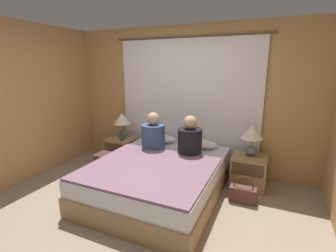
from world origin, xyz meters
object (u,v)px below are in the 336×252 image
(person_left_in_bed, at_px, (153,135))
(beer_bottle_on_left_stand, at_px, (122,136))
(handbag_on_floor, at_px, (243,194))
(lamp_right, at_px, (252,135))
(backpack_on_floor, at_px, (106,163))
(bed, at_px, (159,178))
(lamp_left, at_px, (122,121))
(nightstand_right, at_px, (248,172))
(person_right_in_bed, at_px, (190,139))
(pillow_left, at_px, (161,139))
(nightstand_left, at_px, (122,151))
(pillow_right, at_px, (201,144))

(person_left_in_bed, bearing_deg, beer_bottle_on_left_stand, 167.91)
(person_left_in_bed, distance_m, handbag_on_floor, 1.61)
(lamp_right, distance_m, backpack_on_floor, 2.44)
(lamp_right, distance_m, handbag_on_floor, 0.87)
(bed, bearing_deg, handbag_on_floor, 13.22)
(lamp_left, distance_m, lamp_right, 2.32)
(lamp_left, bearing_deg, nightstand_right, -1.52)
(person_right_in_bed, xyz_separation_m, handbag_on_floor, (0.85, -0.20, -0.62))
(bed, xyz_separation_m, person_left_in_bed, (-0.33, 0.46, 0.49))
(lamp_right, bearing_deg, pillow_left, 178.21)
(nightstand_left, bearing_deg, person_right_in_bed, -10.55)
(lamp_right, relative_size, pillow_left, 0.87)
(lamp_right, bearing_deg, beer_bottle_on_left_stand, -175.40)
(nightstand_right, bearing_deg, person_left_in_bed, -169.67)
(nightstand_right, relative_size, handbag_on_floor, 1.30)
(person_left_in_bed, relative_size, beer_bottle_on_left_stand, 2.76)
(person_right_in_bed, relative_size, beer_bottle_on_left_stand, 2.75)
(nightstand_left, height_order, pillow_left, pillow_left)
(lamp_left, bearing_deg, pillow_left, 3.44)
(person_left_in_bed, height_order, beer_bottle_on_left_stand, person_left_in_bed)
(beer_bottle_on_left_stand, bearing_deg, handbag_on_floor, -9.07)
(nightstand_left, relative_size, pillow_right, 0.93)
(pillow_left, relative_size, person_right_in_bed, 0.89)
(person_left_in_bed, distance_m, person_right_in_bed, 0.63)
(nightstand_left, xyz_separation_m, backpack_on_floor, (0.03, -0.51, -0.04))
(lamp_left, height_order, beer_bottle_on_left_stand, lamp_left)
(lamp_left, bearing_deg, handbag_on_floor, -12.92)
(person_left_in_bed, distance_m, backpack_on_floor, 0.99)
(person_left_in_bed, height_order, handbag_on_floor, person_left_in_bed)
(pillow_left, bearing_deg, person_left_in_bed, -84.19)
(pillow_left, distance_m, person_left_in_bed, 0.42)
(person_right_in_bed, bearing_deg, person_left_in_bed, 180.00)
(pillow_right, distance_m, person_right_in_bed, 0.43)
(bed, distance_m, lamp_left, 1.52)
(pillow_left, bearing_deg, lamp_left, -176.56)
(bed, relative_size, beer_bottle_on_left_stand, 9.56)
(beer_bottle_on_left_stand, height_order, backpack_on_floor, beer_bottle_on_left_stand)
(lamp_right, xyz_separation_m, pillow_left, (-1.53, 0.05, -0.25))
(nightstand_left, distance_m, lamp_right, 2.39)
(nightstand_left, bearing_deg, lamp_right, 1.52)
(nightstand_right, relative_size, person_left_in_bed, 0.83)
(bed, distance_m, pillow_left, 0.97)
(bed, relative_size, nightstand_right, 4.16)
(bed, xyz_separation_m, pillow_left, (-0.37, 0.84, 0.31))
(pillow_left, relative_size, pillow_right, 1.00)
(bed, distance_m, nightstand_right, 1.37)
(person_left_in_bed, xyz_separation_m, person_right_in_bed, (0.63, -0.00, 0.00))
(lamp_right, height_order, backpack_on_floor, lamp_right)
(nightstand_left, height_order, person_right_in_bed, person_right_in_bed)
(pillow_left, bearing_deg, nightstand_right, -4.09)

